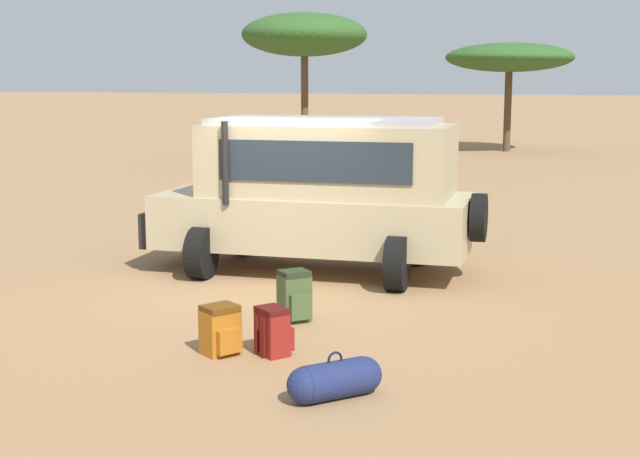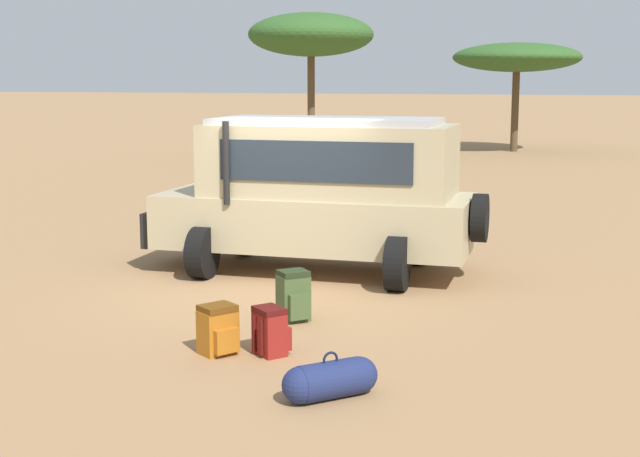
% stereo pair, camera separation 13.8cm
% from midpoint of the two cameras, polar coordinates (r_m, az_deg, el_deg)
% --- Properties ---
extents(ground_plane, '(320.00, 320.00, 0.00)m').
position_cam_midpoint_polar(ground_plane, '(13.10, -2.97, -3.87)').
color(ground_plane, '#9E754C').
extents(safari_vehicle, '(5.40, 2.91, 2.44)m').
position_cam_midpoint_polar(safari_vehicle, '(14.02, -0.28, 2.42)').
color(safari_vehicle, tan).
rests_on(safari_vehicle, ground_plane).
extents(backpack_beside_front_wheel, '(0.47, 0.47, 0.54)m').
position_cam_midpoint_polar(backpack_beside_front_wheel, '(9.98, -3.42, -6.61)').
color(backpack_beside_front_wheel, maroon).
rests_on(backpack_beside_front_wheel, ground_plane).
extents(backpack_cluster_center, '(0.50, 0.49, 0.56)m').
position_cam_midpoint_polar(backpack_cluster_center, '(10.06, -6.76, -6.49)').
color(backpack_cluster_center, '#B26619').
rests_on(backpack_cluster_center, ground_plane).
extents(backpack_near_rear_wheel, '(0.49, 0.49, 0.65)m').
position_cam_midpoint_polar(backpack_near_rear_wheel, '(11.31, -1.98, -4.37)').
color(backpack_near_rear_wheel, '#42562D').
rests_on(backpack_near_rear_wheel, ground_plane).
extents(duffel_bag_low_black_case, '(0.80, 0.83, 0.47)m').
position_cam_midpoint_polar(duffel_bag_low_black_case, '(8.68, 0.51, -9.66)').
color(duffel_bag_low_black_case, navy).
rests_on(duffel_bag_low_black_case, ground_plane).
extents(acacia_tree_far_left, '(4.58, 4.80, 5.41)m').
position_cam_midpoint_polar(acacia_tree_far_left, '(33.32, -1.12, 12.26)').
color(acacia_tree_far_left, brown).
rests_on(acacia_tree_far_left, ground_plane).
extents(acacia_tree_left_mid, '(5.29, 5.71, 4.50)m').
position_cam_midpoint_polar(acacia_tree_left_mid, '(38.45, 11.93, 10.64)').
color(acacia_tree_left_mid, brown).
rests_on(acacia_tree_left_mid, ground_plane).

